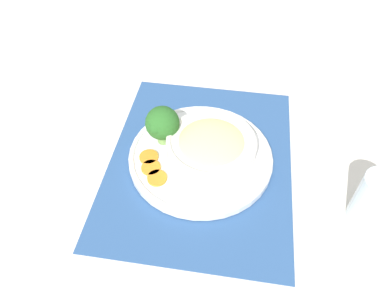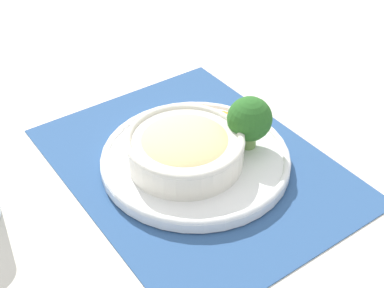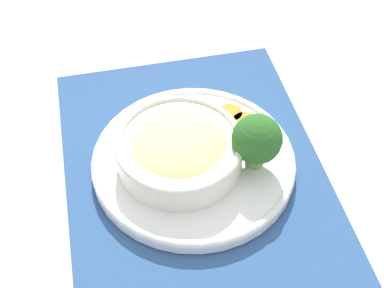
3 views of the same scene
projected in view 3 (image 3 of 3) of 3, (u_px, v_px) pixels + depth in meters
The scene contains 8 objects.
ground_plane at pixel (193, 167), 0.79m from camera, with size 4.00×4.00×0.00m, color beige.
placemat at pixel (193, 166), 0.79m from camera, with size 0.50×0.40×0.00m.
plate at pixel (193, 161), 0.78m from camera, with size 0.30×0.30×0.02m.
bowl at pixel (179, 147), 0.76m from camera, with size 0.18×0.18×0.06m.
broccoli_floret at pixel (257, 139), 0.74m from camera, with size 0.07×0.07×0.09m.
carrot_slice_near at pixel (257, 134), 0.81m from camera, with size 0.04×0.04×0.01m.
carrot_slice_middle at pixel (245, 122), 0.82m from camera, with size 0.04×0.04×0.01m.
carrot_slice_far at pixel (230, 113), 0.84m from camera, with size 0.04×0.04×0.01m.
Camera 3 is at (0.48, -0.13, 0.62)m, focal length 50.00 mm.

